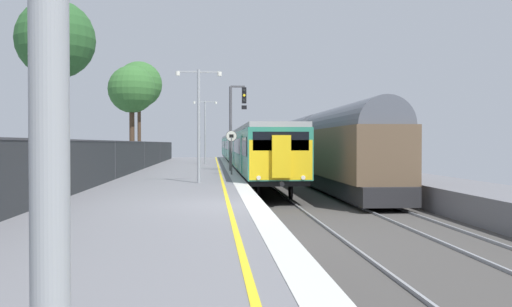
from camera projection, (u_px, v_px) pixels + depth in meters
ground at (334, 226)px, 16.01m from camera, size 17.40×110.00×1.21m
commuter_train_at_platform at (242, 148)px, 55.79m from camera, size 2.83×64.51×3.81m
freight_train_adjacent_track at (319, 147)px, 36.70m from camera, size 2.60×30.17×4.60m
signal_gantry at (235, 118)px, 35.39m from camera, size 1.10×0.24×5.34m
speed_limit_sign at (231, 146)px, 31.00m from camera, size 0.59×0.08×2.42m
platform_lamp_mid at (199, 115)px, 24.52m from camera, size 2.00×0.20×4.93m
platform_lamp_far at (205, 126)px, 47.06m from camera, size 2.00×0.20×5.30m
platform_back_fence at (41, 171)px, 15.35m from camera, size 0.07×99.00×1.86m
background_tree_left at (140, 86)px, 51.22m from camera, size 4.16×4.16×9.15m
background_tree_centre at (57, 42)px, 25.42m from camera, size 3.54×3.54×8.18m
background_tree_right at (132, 91)px, 41.82m from camera, size 3.50×3.50×7.49m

